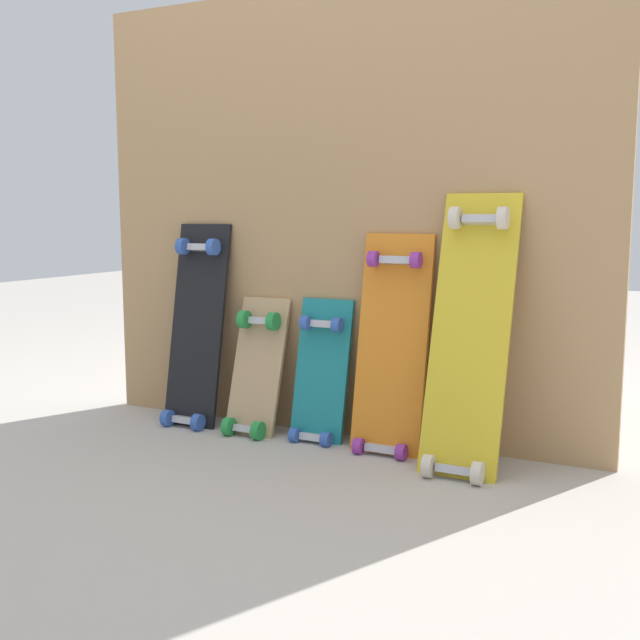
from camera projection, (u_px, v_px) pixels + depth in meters
name	position (u px, v px, depth m)	size (l,w,h in m)	color
ground_plane	(329.00, 437.00, 2.67)	(12.00, 12.00, 0.00)	#B2AAA0
plywood_wall_panel	(338.00, 216.00, 2.63)	(1.89, 0.04, 1.53)	tan
skateboard_black	(196.00, 334.00, 2.82)	(0.22, 0.22, 0.81)	black
skateboard_natural	(255.00, 375.00, 2.72)	(0.19, 0.22, 0.54)	tan
skateboard_teal	(320.00, 380.00, 2.63)	(0.19, 0.18, 0.56)	#197A7F
skateboard_orange	(391.00, 354.00, 2.49)	(0.24, 0.20, 0.78)	orange
skateboard_yellow	(469.00, 343.00, 2.31)	(0.24, 0.33, 0.91)	gold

